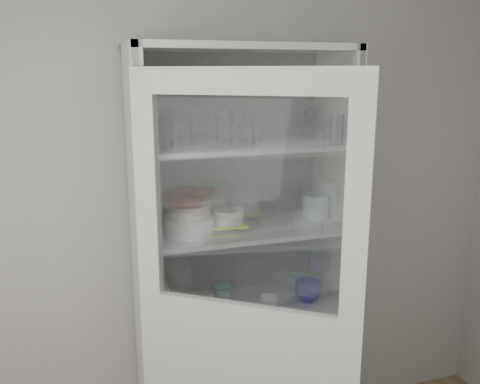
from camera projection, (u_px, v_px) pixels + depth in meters
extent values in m
cube|color=#B0ADA7|center=(189.00, 210.00, 2.57)|extent=(3.60, 0.02, 2.60)
cube|color=#B7B9AA|center=(140.00, 279.00, 2.33)|extent=(0.03, 0.45, 2.10)
cube|color=#B7B9AA|center=(329.00, 257.00, 2.62)|extent=(0.03, 0.45, 2.10)
cube|color=slate|center=(228.00, 253.00, 2.67)|extent=(1.00, 0.03, 2.10)
cube|color=#B7B9AA|center=(240.00, 48.00, 2.24)|extent=(1.00, 0.45, 0.03)
cube|color=silver|center=(241.00, 378.00, 2.60)|extent=(0.94, 0.42, 0.02)
cube|color=silver|center=(241.00, 306.00, 2.51)|extent=(0.94, 0.42, 0.02)
cube|color=silver|center=(241.00, 229.00, 2.42)|extent=(0.94, 0.42, 0.02)
cube|color=silver|center=(241.00, 146.00, 2.33)|extent=(0.94, 0.42, 0.02)
cube|color=#B7B9AA|center=(246.00, 81.00, 1.78)|extent=(0.76, 0.56, 0.10)
cube|color=#B7B9AA|center=(148.00, 197.00, 2.00)|extent=(0.10, 0.08, 0.80)
cube|color=#B7B9AA|center=(357.00, 214.00, 1.76)|extent=(0.10, 0.08, 0.80)
cube|color=silver|center=(246.00, 205.00, 1.88)|extent=(0.59, 0.43, 0.78)
cylinder|color=silver|center=(155.00, 135.00, 2.06)|extent=(0.08, 0.08, 0.14)
cylinder|color=silver|center=(163.00, 133.00, 2.08)|extent=(0.10, 0.10, 0.15)
cylinder|color=silver|center=(224.00, 131.00, 2.16)|extent=(0.10, 0.10, 0.15)
cylinder|color=silver|center=(247.00, 133.00, 2.19)|extent=(0.06, 0.06, 0.13)
cylinder|color=silver|center=(254.00, 130.00, 2.19)|extent=(0.09, 0.09, 0.15)
cylinder|color=silver|center=(337.00, 130.00, 2.30)|extent=(0.08, 0.08, 0.12)
cylinder|color=silver|center=(336.00, 129.00, 2.30)|extent=(0.09, 0.09, 0.14)
cylinder|color=silver|center=(150.00, 130.00, 2.21)|extent=(0.09, 0.09, 0.14)
cylinder|color=silver|center=(157.00, 131.00, 2.18)|extent=(0.09, 0.09, 0.15)
cylinder|color=silver|center=(196.00, 131.00, 2.24)|extent=(0.08, 0.08, 0.13)
cylinder|color=white|center=(189.00, 225.00, 2.30)|extent=(0.23, 0.23, 0.08)
cylinder|color=white|center=(193.00, 218.00, 2.47)|extent=(0.23, 0.23, 0.06)
cylinder|color=silver|center=(189.00, 210.00, 2.28)|extent=(0.25, 0.25, 0.06)
imported|color=#4D1A0E|center=(189.00, 198.00, 2.27)|extent=(0.29, 0.29, 0.06)
cylinder|color=silver|center=(228.00, 226.00, 2.39)|extent=(0.43, 0.43, 0.02)
cube|color=#FFF63C|center=(228.00, 223.00, 2.39)|extent=(0.18, 0.18, 0.01)
cylinder|color=white|center=(228.00, 216.00, 2.38)|extent=(0.18, 0.18, 0.06)
cylinder|color=#B1C1BF|center=(316.00, 206.00, 2.56)|extent=(0.14, 0.14, 0.12)
imported|color=navy|center=(308.00, 291.00, 2.54)|extent=(0.15, 0.15, 0.10)
imported|color=teal|center=(296.00, 283.00, 2.64)|extent=(0.12, 0.12, 0.09)
imported|color=white|center=(269.00, 305.00, 2.41)|extent=(0.09, 0.09, 0.08)
cylinder|color=teal|center=(222.00, 296.00, 2.51)|extent=(0.08, 0.08, 0.08)
ellipsoid|color=teal|center=(222.00, 287.00, 2.49)|extent=(0.08, 0.08, 0.02)
cylinder|color=#AAA7B9|center=(203.00, 309.00, 2.41)|extent=(0.10, 0.10, 0.04)
cylinder|color=white|center=(158.00, 298.00, 2.42)|extent=(0.14, 0.14, 0.14)
imported|color=silver|center=(197.00, 379.00, 2.52)|extent=(0.29, 0.29, 0.07)
cube|color=#9899AB|center=(273.00, 366.00, 2.64)|extent=(0.22, 0.17, 0.06)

